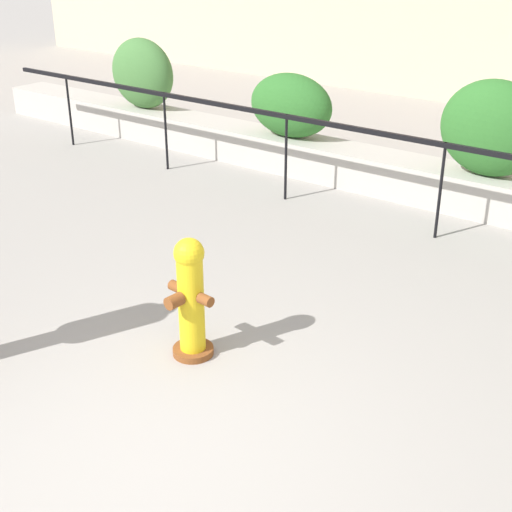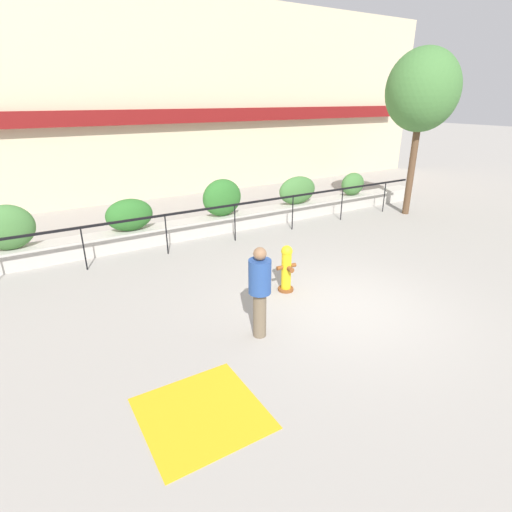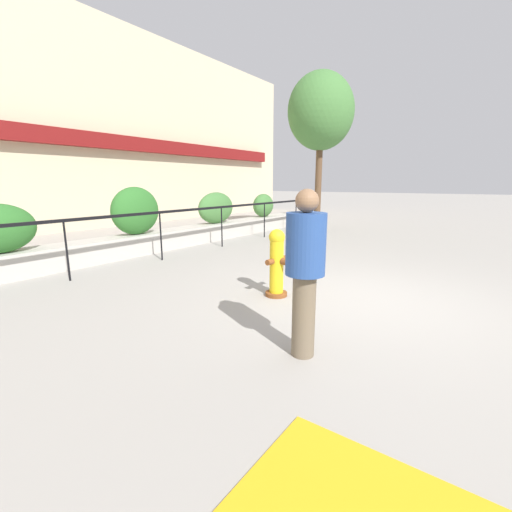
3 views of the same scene
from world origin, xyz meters
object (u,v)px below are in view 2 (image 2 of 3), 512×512
Objects in this scene: street_tree at (423,91)px; hedge_bush_0 at (7,228)px; hedge_bush_3 at (297,190)px; hedge_bush_2 at (222,198)px; fire_hydrant at (286,268)px; pedestrian at (260,287)px; hedge_bush_1 at (129,215)px; hedge_bush_4 at (353,184)px.

hedge_bush_0 is at bearing 172.29° from street_tree.
hedge_bush_3 is 0.27× the size of street_tree.
hedge_bush_2 is 4.78m from fire_hydrant.
hedge_bush_0 is at bearing 180.00° from hedge_bush_2.
hedge_bush_0 reaches higher than hedge_bush_3.
hedge_bush_2 reaches higher than hedge_bush_0.
hedge_bush_0 is 7.00m from pedestrian.
pedestrian is (-9.07, -4.21, -3.29)m from street_tree.
hedge_bush_1 is 2.97m from hedge_bush_2.
hedge_bush_1 is at bearing 180.00° from hedge_bush_3.
fire_hydrant is at bearing -42.12° from hedge_bush_0.
hedge_bush_2 reaches higher than hedge_bush_1.
pedestrian is (-5.25, -5.94, -0.01)m from hedge_bush_3.
street_tree is (12.78, -1.73, 3.20)m from hedge_bush_0.
hedge_bush_3 is 1.40× the size of fire_hydrant.
street_tree is (9.78, -1.73, 3.32)m from hedge_bush_1.
hedge_bush_0 is 0.84× the size of hedge_bush_3.
hedge_bush_0 is 7.01m from fire_hydrant.
fire_hydrant is (-3.78, -4.68, -0.44)m from hedge_bush_3.
pedestrian reaches higher than hedge_bush_1.
pedestrian reaches higher than hedge_bush_4.
hedge_bush_0 is at bearing 180.00° from hedge_bush_3.
hedge_bush_2 is 7.72m from street_tree.
hedge_bush_0 is 0.22× the size of street_tree.
hedge_bush_4 is at bearing 123.21° from street_tree.
hedge_bush_1 is 0.77× the size of pedestrian.
pedestrian is at bearing -143.19° from hedge_bush_4.
street_tree is at bearing -24.38° from hedge_bush_3.
hedge_bush_4 is 3.93m from street_tree.
pedestrian reaches higher than hedge_bush_2.
hedge_bush_0 is 8.96m from hedge_bush_3.
street_tree reaches higher than hedge_bush_4.
hedge_bush_4 is 0.59× the size of pedestrian.
hedge_bush_2 is at bearing 0.00° from hedge_bush_1.
hedge_bush_3 is at bearing 0.00° from hedge_bush_1.
hedge_bush_2 reaches higher than fire_hydrant.
hedge_bush_0 is at bearing 137.88° from fire_hydrant.
hedge_bush_2 is 1.22× the size of fire_hydrant.
street_tree reaches higher than pedestrian.
hedge_bush_3 is 7.93m from pedestrian.
hedge_bush_4 is 0.18× the size of street_tree.
hedge_bush_0 is 0.95× the size of hedge_bush_1.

